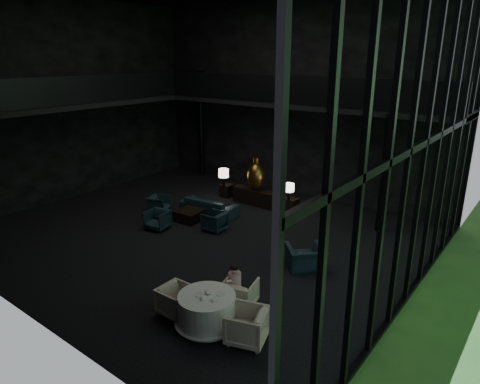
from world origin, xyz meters
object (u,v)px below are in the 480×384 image
Objects in this scene: table_lamp_left at (224,174)px; coffee_table at (189,215)px; child at (235,277)px; dining_chair_north at (240,292)px; side_table_left at (227,190)px; sofa at (209,202)px; table_lamp_right at (289,188)px; dining_chair_east at (247,323)px; console at (255,197)px; side_table_right at (291,205)px; lounge_armchair_west at (159,204)px; dining_chair_west at (176,299)px; dining_table at (207,312)px; window_armchair at (305,255)px; bronze_urn at (256,176)px; lounge_armchair_south at (157,219)px; lounge_armchair_east at (214,221)px.

table_lamp_left is 0.81× the size of coffee_table.
dining_chair_north is at bearing -146.92° from child.
side_table_left is 0.22× the size of sofa.
dining_chair_east is (3.31, -7.14, -0.57)m from table_lamp_right.
sofa is (-0.77, -1.97, 0.15)m from console.
side_table_right is 0.63× the size of dining_chair_east.
coffee_table is (1.50, 0.09, -0.15)m from lounge_armchair_west.
side_table_right is at bearing -173.64° from dining_chair_east.
table_lamp_right is 7.49m from dining_chair_west.
dining_table is (5.46, -7.21, -0.72)m from table_lamp_left.
table_lamp_right is 0.65× the size of window_armchair.
dining_chair_north is at bearing -47.77° from table_lamp_left.
bronze_urn is 1.92× the size of lounge_armchair_west.
table_lamp_left is (-1.60, -0.09, -0.16)m from bronze_urn.
window_armchair is (2.69, -3.71, 0.15)m from side_table_right.
coffee_table is at bearing -107.52° from lounge_armchair_west.
window_armchair is 3.69m from dining_chair_east.
lounge_armchair_west is at bearing -142.02° from side_table_right.
window_armchair is (5.89, -3.70, 0.16)m from side_table_left.
side_table_left is 9.21m from dining_table.
lounge_armchair_south is 0.49× the size of dining_table.
coffee_table is at bearing -107.48° from console.
lounge_armchair_south is (-2.83, -4.30, 0.08)m from side_table_right.
dining_chair_east reaches higher than window_armchair.
lounge_armchair_west is at bearing -27.62° from child.
side_table_right is at bearing 9.86° from dining_chair_west.
console is 2.12m from sofa.
dining_chair_north reaches higher than side_table_right.
window_armchair is 1.50× the size of child.
table_lamp_left is 4.16m from lounge_armchair_south.
dining_chair_north reaches higher than lounge_armchair_east.
dining_chair_west is (2.57, -4.35, 0.03)m from lounge_armchair_east.
side_table_left is (-1.60, 0.13, -0.05)m from console.
dining_chair_north is (5.57, -6.35, 0.11)m from side_table_left.
console is at bearing -117.49° from sofa.
dining_chair_west is (-0.86, -0.11, 0.05)m from dining_table.
window_armchair is (4.29, -3.57, 0.11)m from console.
sofa is 7.73m from dining_chair_east.
table_lamp_left is at bearing -149.38° from lounge_armchair_east.
dining_table reaches higher than coffee_table.
bronze_urn is 2.04× the size of child.
side_table_right is at bearing 90.00° from table_lamp_right.
table_lamp_right is 3.88m from coffee_table.
bronze_urn reaches higher than side_table_left.
lounge_armchair_west is at bearing -128.89° from console.
window_armchair reaches higher than lounge_armchair_east.
lounge_armchair_east reaches higher than side_table_right.
dining_table is (4.77, -4.38, 0.13)m from coffee_table.
dining_chair_east is at bearing -140.87° from lounge_armchair_west.
coffee_table is 6.48m from dining_table.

